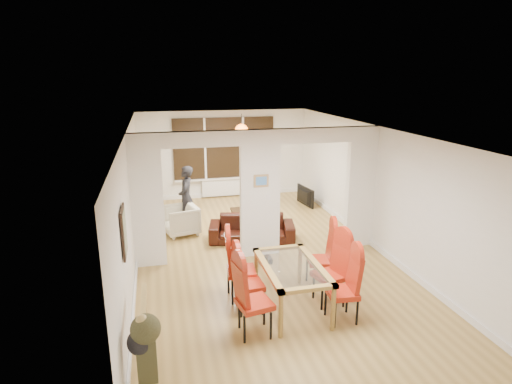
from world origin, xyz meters
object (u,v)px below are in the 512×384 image
object	(u,v)px
dining_table	(291,286)
armchair	(181,220)
dining_chair_la	(255,298)
dining_chair_lb	(249,280)
dining_chair_rc	(321,256)
dining_chair_ra	(342,287)
sofa	(252,228)
dining_chair_rb	(329,271)
dining_chair_lc	(241,266)
bowl	(244,210)
coffee_table	(249,213)
person	(186,197)
television	(302,196)
bottle	(248,203)

from	to	relation	value
dining_table	armchair	distance (m)	4.00
armchair	dining_chair_la	bearing A→B (deg)	-2.55
dining_chair_lb	dining_chair_rc	xyz separation A→B (m)	(1.40, 0.53, 0.03)
dining_chair_lb	dining_chair_ra	xyz separation A→B (m)	(1.30, -0.59, 0.02)
dining_chair_la	sofa	distance (m)	3.62
dining_chair_lb	dining_chair_rb	bearing A→B (deg)	-6.04
dining_chair_la	sofa	world-z (taller)	dining_chair_la
dining_chair_lc	dining_chair_rb	xyz separation A→B (m)	(1.35, -0.49, -0.01)
bowl	dining_table	bearing A→B (deg)	-92.07
dining_chair_lb	coffee_table	world-z (taller)	dining_chair_lb
dining_chair_la	dining_chair_rc	bearing A→B (deg)	27.19
armchair	coffee_table	xyz separation A→B (m)	(1.82, 0.85, -0.23)
sofa	person	size ratio (longest dim) A/B	1.24
dining_chair_la	dining_chair_ra	xyz separation A→B (m)	(1.36, 0.04, -0.03)
armchair	television	xyz separation A→B (m)	(3.51, 1.50, -0.08)
armchair	bowl	world-z (taller)	armchair
armchair	dining_chair_ra	bearing A→B (deg)	13.97
person	coffee_table	xyz separation A→B (m)	(1.65, 0.44, -0.66)
dining_chair_lb	dining_chair_lc	xyz separation A→B (m)	(-0.04, 0.42, 0.05)
dining_table	dining_chair_ra	size ratio (longest dim) A/B	1.45
dining_chair_lb	sofa	xyz separation A→B (m)	(0.70, 2.89, -0.25)
dining_table	coffee_table	bearing A→B (deg)	85.92
dining_chair_lc	bowl	xyz separation A→B (m)	(0.87, 3.95, -0.33)
dining_chair_lb	dining_chair_rb	distance (m)	1.31
sofa	bottle	size ratio (longest dim) A/B	6.42
dining_table	bowl	world-z (taller)	dining_table
dining_chair_lc	dining_chair_ra	world-z (taller)	dining_chair_lc
armchair	dining_table	bearing A→B (deg)	9.29
dining_chair_ra	bowl	size ratio (longest dim) A/B	4.92
dining_table	armchair	world-z (taller)	dining_table
dining_table	dining_chair_la	bearing A→B (deg)	-142.35
television	coffee_table	world-z (taller)	television
sofa	bottle	world-z (taller)	sofa
dining_table	coffee_table	distance (m)	4.58
sofa	armchair	xyz separation A→B (m)	(-1.52, 0.75, 0.06)
dining_chair_lb	armchair	size ratio (longest dim) A/B	1.40
dining_chair_rc	sofa	bearing A→B (deg)	118.39
dining_chair_la	person	xyz separation A→B (m)	(-0.59, 4.69, 0.19)
dining_chair_lb	dining_chair_lc	distance (m)	0.43
dining_chair_ra	coffee_table	size ratio (longest dim) A/B	1.16
television	bowl	distance (m)	2.01
dining_chair_ra	dining_chair_rc	world-z (taller)	dining_chair_rc
dining_chair_lb	sofa	size ratio (longest dim) A/B	0.55
dining_table	dining_chair_rc	size ratio (longest dim) A/B	1.44
dining_chair_la	dining_chair_rc	world-z (taller)	dining_chair_la
dining_table	dining_chair_rb	distance (m)	0.67
dining_chair_lb	dining_chair_ra	size ratio (longest dim) A/B	0.96
armchair	coffee_table	bearing A→B (deg)	102.35
bottle	dining_table	bearing A→B (deg)	-93.65
dining_chair_ra	dining_chair_rc	distance (m)	1.13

